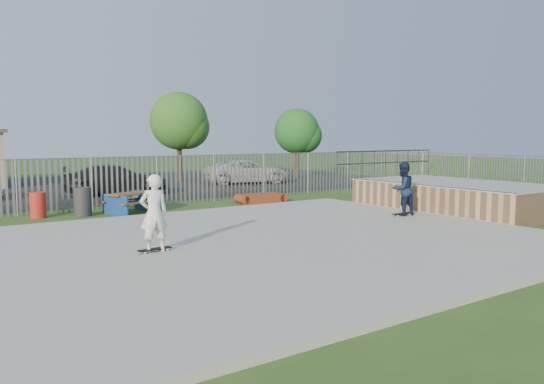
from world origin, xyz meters
TOP-DOWN VIEW (x-y plane):
  - ground at (0.00, 0.00)m, footprint 120.00×120.00m
  - concrete_slab at (0.00, 0.00)m, footprint 15.00×12.00m
  - quarter_pipe at (9.50, 1.04)m, footprint 5.50×7.05m
  - fence at (1.00, 4.59)m, footprint 26.04×16.02m
  - picnic_table at (-0.60, 7.59)m, footprint 2.15×1.96m
  - funbox at (5.03, 7.49)m, footprint 1.90×1.15m
  - trash_bin_red at (-3.68, 8.20)m, footprint 0.53×0.53m
  - trash_bin_grey at (-2.29, 7.77)m, footprint 0.61×0.61m
  - parking_lot at (0.00, 19.00)m, footprint 40.00×18.00m
  - car_dark at (0.92, 13.77)m, footprint 5.22×3.02m
  - car_white at (9.40, 15.50)m, footprint 5.48×3.56m
  - tree_mid at (6.92, 19.65)m, footprint 3.62×3.62m
  - tree_right at (14.48, 17.36)m, footprint 3.04×3.04m
  - skateboard_a at (6.27, 0.78)m, footprint 0.81×0.23m
  - skateboard_b at (-2.76, 0.15)m, footprint 0.81×0.27m
  - skater_navy at (6.27, 0.78)m, footprint 0.89×0.71m
  - skater_white at (-2.76, 0.15)m, footprint 0.68×0.48m

SIDE VIEW (x-z plane):
  - ground at x=0.00m, z-range 0.00..0.00m
  - parking_lot at x=0.00m, z-range 0.00..0.02m
  - concrete_slab at x=0.00m, z-range 0.00..0.15m
  - funbox at x=5.03m, z-range 0.00..0.36m
  - skateboard_a at x=6.27m, z-range 0.15..0.23m
  - skateboard_b at x=-2.76m, z-range 0.15..0.23m
  - picnic_table at x=-0.60m, z-range 0.01..0.75m
  - trash_bin_red at x=-3.68m, z-range 0.00..0.89m
  - trash_bin_grey at x=-2.29m, z-range 0.00..1.01m
  - quarter_pipe at x=9.50m, z-range -0.54..1.65m
  - car_white at x=9.40m, z-range 0.02..1.42m
  - car_dark at x=0.92m, z-range 0.02..1.44m
  - fence at x=1.00m, z-range 0.00..2.00m
  - skater_navy at x=6.27m, z-range 0.15..1.93m
  - skater_white at x=-2.76m, z-range 0.15..1.93m
  - tree_right at x=14.48m, z-range 0.81..5.49m
  - tree_mid at x=6.92m, z-range 0.97..6.55m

